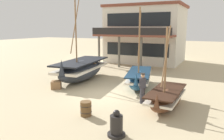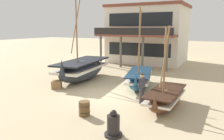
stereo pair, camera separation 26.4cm
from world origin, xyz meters
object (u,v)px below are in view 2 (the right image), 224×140
(fishing_boat_centre_large, at_px, (82,69))
(wooden_barrel, at_px, (84,108))
(harbor_building_main, at_px, (148,34))
(capstan_winch, at_px, (113,126))
(fishing_boat_far_right, at_px, (165,98))
(fisherman_by_hull, at_px, (142,89))
(fishing_boat_near_left, at_px, (139,78))
(cargo_crate, at_px, (57,84))

(fishing_boat_centre_large, distance_m, wooden_barrel, 7.31)
(wooden_barrel, height_order, harbor_building_main, harbor_building_main)
(capstan_winch, relative_size, harbor_building_main, 0.12)
(fishing_boat_far_right, xyz_separation_m, wooden_barrel, (-3.09, -2.83, -0.18))
(fishing_boat_far_right, bearing_deg, fisherman_by_hull, 178.95)
(fishing_boat_centre_large, relative_size, harbor_building_main, 0.78)
(fishing_boat_near_left, xyz_separation_m, fisherman_by_hull, (1.31, -3.11, 0.21))
(fishing_boat_near_left, height_order, fishing_boat_far_right, fishing_boat_near_left)
(capstan_winch, bearing_deg, fisherman_by_hull, 94.76)
(capstan_winch, bearing_deg, fishing_boat_near_left, 103.07)
(fishing_boat_far_right, height_order, fisherman_by_hull, fishing_boat_far_right)
(fisherman_by_hull, height_order, wooden_barrel, fisherman_by_hull)
(fishing_boat_far_right, height_order, wooden_barrel, fishing_boat_far_right)
(fishing_boat_near_left, relative_size, fishing_boat_far_right, 1.28)
(fishing_boat_far_right, bearing_deg, fishing_boat_centre_large, 157.46)
(fishing_boat_near_left, xyz_separation_m, cargo_crate, (-4.88, -2.93, -0.36))
(wooden_barrel, distance_m, cargo_crate, 5.35)
(cargo_crate, height_order, harbor_building_main, harbor_building_main)
(fishing_boat_far_right, distance_m, cargo_crate, 7.50)
(fishing_boat_centre_large, distance_m, fisherman_by_hull, 6.80)
(fisherman_by_hull, bearing_deg, fishing_boat_far_right, -1.05)
(fishing_boat_centre_large, relative_size, capstan_winch, 6.47)
(harbor_building_main, bearing_deg, fishing_boat_far_right, -67.70)
(fishing_boat_far_right, bearing_deg, harbor_building_main, 112.30)
(fishing_boat_centre_large, height_order, harbor_building_main, fishing_boat_centre_large)
(fishing_boat_centre_large, height_order, wooden_barrel, fishing_boat_centre_large)
(fishing_boat_near_left, xyz_separation_m, fishing_boat_centre_large, (-4.77, -0.07, 0.23))
(fishing_boat_far_right, xyz_separation_m, harbor_building_main, (-5.97, 14.56, 2.80))
(fishing_boat_far_right, bearing_deg, fishing_boat_near_left, 129.86)
(cargo_crate, bearing_deg, harbor_building_main, 83.96)
(harbor_building_main, bearing_deg, wooden_barrel, -80.58)
(cargo_crate, xyz_separation_m, harbor_building_main, (1.52, 14.36, 3.06))
(fishing_boat_near_left, relative_size, cargo_crate, 8.47)
(fishing_boat_near_left, bearing_deg, fishing_boat_centre_large, -179.20)
(cargo_crate, relative_size, harbor_building_main, 0.07)
(wooden_barrel, bearing_deg, fisherman_by_hull, 57.96)
(fishing_boat_far_right, relative_size, capstan_winch, 4.01)
(fishing_boat_near_left, xyz_separation_m, capstan_winch, (1.64, -7.07, -0.21))
(fishing_boat_near_left, bearing_deg, fisherman_by_hull, -67.10)
(fishing_boat_centre_large, bearing_deg, fishing_boat_near_left, 0.80)
(fishing_boat_centre_large, height_order, fishing_boat_far_right, fishing_boat_centre_large)
(fishing_boat_near_left, bearing_deg, cargo_crate, -149.04)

